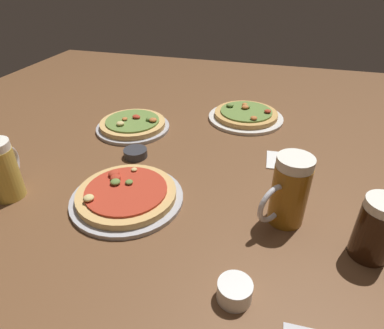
{
  "coord_description": "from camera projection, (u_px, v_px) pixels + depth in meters",
  "views": [
    {
      "loc": [
        0.22,
        -0.78,
        0.54
      ],
      "look_at": [
        0.0,
        0.0,
        0.02
      ],
      "focal_mm": 30.68,
      "sensor_mm": 36.0,
      "label": 1
    }
  ],
  "objects": [
    {
      "name": "pizza_plate_far",
      "position": [
        133.0,
        125.0,
        1.19
      ],
      "size": [
        0.26,
        0.26,
        0.05
      ],
      "color": "#B2B2B7",
      "rests_on": "ground_plane"
    },
    {
      "name": "beer_mug_amber",
      "position": [
        289.0,
        192.0,
        0.74
      ],
      "size": [
        0.11,
        0.13,
        0.17
      ],
      "color": "#9E6619",
      "rests_on": "ground_plane"
    },
    {
      "name": "pizza_plate_side",
      "position": [
        246.0,
        115.0,
        1.27
      ],
      "size": [
        0.29,
        0.29,
        0.05
      ],
      "color": "silver",
      "rests_on": "ground_plane"
    },
    {
      "name": "pizza_plate_near",
      "position": [
        127.0,
        195.0,
        0.84
      ],
      "size": [
        0.29,
        0.29,
        0.05
      ],
      "color": "#B2B2B7",
      "rests_on": "ground_plane"
    },
    {
      "name": "napkin_folded",
      "position": [
        287.0,
        161.0,
        1.01
      ],
      "size": [
        0.13,
        0.11,
        0.01
      ],
      "primitive_type": "cube",
      "rotation": [
        0.0,
        0.0,
        0.06
      ],
      "color": "white",
      "rests_on": "ground_plane"
    },
    {
      "name": "beer_mug_pale",
      "position": [
        377.0,
        228.0,
        0.66
      ],
      "size": [
        0.09,
        0.12,
        0.14
      ],
      "color": "black",
      "rests_on": "ground_plane"
    },
    {
      "name": "ramekin_sauce",
      "position": [
        235.0,
        291.0,
        0.6
      ],
      "size": [
        0.06,
        0.06,
        0.04
      ],
      "primitive_type": "cylinder",
      "color": "white",
      "rests_on": "ground_plane"
    },
    {
      "name": "ground_plane",
      "position": [
        192.0,
        174.0,
        0.98
      ],
      "size": [
        2.4,
        2.4,
        0.03
      ],
      "primitive_type": "cube",
      "color": "brown"
    },
    {
      "name": "ramekin_butter",
      "position": [
        135.0,
        153.0,
        1.03
      ],
      "size": [
        0.07,
        0.07,
        0.03
      ],
      "primitive_type": "cylinder",
      "color": "#333338",
      "rests_on": "ground_plane"
    },
    {
      "name": "beer_mug_dark",
      "position": [
        3.0,
        170.0,
        0.83
      ],
      "size": [
        0.08,
        0.13,
        0.16
      ],
      "color": "gold",
      "rests_on": "ground_plane"
    }
  ]
}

